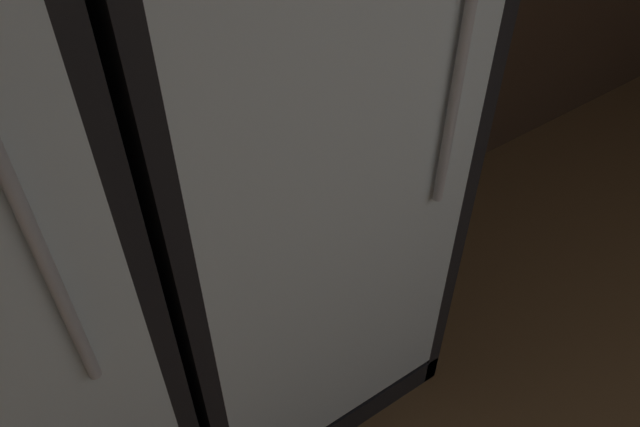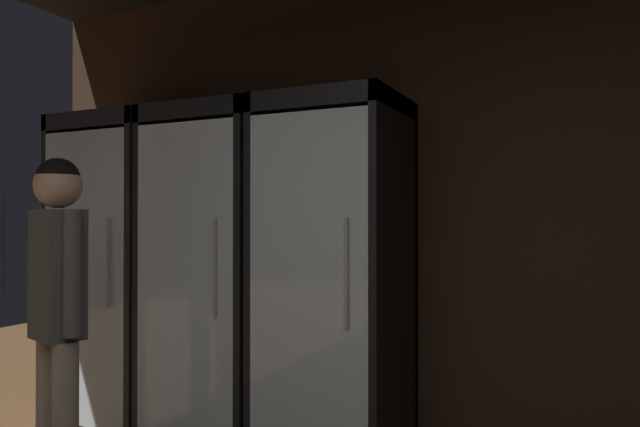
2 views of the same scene
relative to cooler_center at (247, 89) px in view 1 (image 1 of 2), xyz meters
The scene contains 1 object.
cooler_center is the anchor object (origin of this frame).
Camera 1 is at (-1.23, 1.64, 1.73)m, focal length 36.55 mm.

